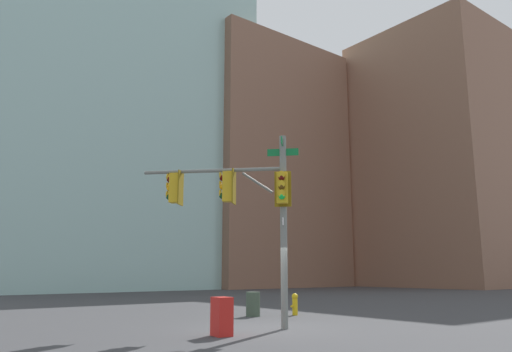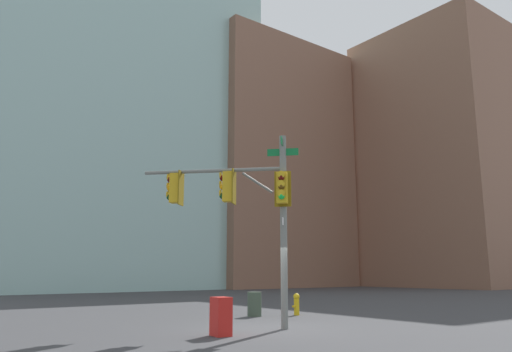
% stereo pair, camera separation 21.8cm
% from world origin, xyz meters
% --- Properties ---
extents(ground_plane, '(200.00, 200.00, 0.00)m').
position_xyz_m(ground_plane, '(0.00, 0.00, 0.00)').
color(ground_plane, '#38383A').
extents(signal_pole_assembly, '(3.68, 4.00, 6.18)m').
position_xyz_m(signal_pole_assembly, '(0.53, -0.36, 4.08)').
color(signal_pole_assembly, slate).
rests_on(signal_pole_assembly, ground_plane).
extents(fire_hydrant, '(0.34, 0.26, 0.87)m').
position_xyz_m(fire_hydrant, '(-3.94, -2.96, 0.47)').
color(fire_hydrant, gold).
rests_on(fire_hydrant, ground_plane).
extents(litter_bin, '(0.56, 0.56, 0.95)m').
position_xyz_m(litter_bin, '(-2.24, -3.56, 0.47)').
color(litter_bin, '#384738').
rests_on(litter_bin, ground_plane).
extents(newspaper_box, '(0.50, 0.61, 1.05)m').
position_xyz_m(newspaper_box, '(2.12, 0.68, 0.53)').
color(newspaper_box, red).
rests_on(newspaper_box, ground_plane).
extents(building_brick_nearside, '(19.28, 16.25, 40.75)m').
position_xyz_m(building_brick_nearside, '(-11.94, -37.44, 20.38)').
color(building_brick_nearside, brown).
rests_on(building_brick_nearside, ground_plane).
extents(building_brick_midblock, '(18.34, 18.47, 29.20)m').
position_xyz_m(building_brick_midblock, '(-26.95, -36.85, 14.60)').
color(building_brick_midblock, '#845B47').
rests_on(building_brick_midblock, ground_plane).
extents(building_glass_tower, '(27.61, 30.19, 59.34)m').
position_xyz_m(building_glass_tower, '(-8.40, -43.93, 29.67)').
color(building_glass_tower, '#9EC6C1').
rests_on(building_glass_tower, ground_plane).
extents(building_brick_farside, '(23.88, 16.75, 30.78)m').
position_xyz_m(building_brick_farside, '(-48.49, -20.23, 15.39)').
color(building_brick_farside, '#845B47').
rests_on(building_brick_farside, ground_plane).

